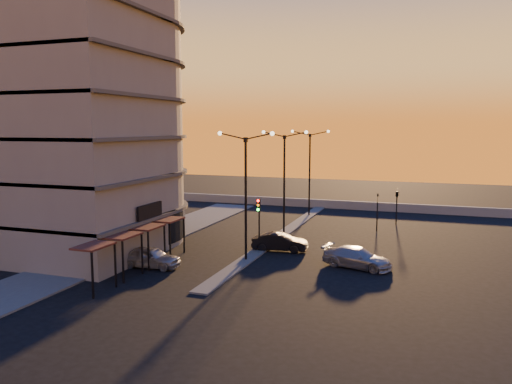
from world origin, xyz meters
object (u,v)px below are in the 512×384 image
at_px(streetlamp_mid, 284,174).
at_px(traffic_light_main, 259,216).
at_px(car_wagon, 357,258).
at_px(car_sedan, 280,242).
at_px(car_hatchback, 150,257).

distance_m(streetlamp_mid, traffic_light_main, 7.62).
distance_m(traffic_light_main, car_wagon, 8.52).
xyz_separation_m(traffic_light_main, car_sedan, (1.50, 0.83, -2.17)).
distance_m(car_hatchback, car_wagon, 14.55).
xyz_separation_m(streetlamp_mid, car_sedan, (1.50, -6.30, -4.87)).
xyz_separation_m(streetlamp_mid, traffic_light_main, (0.00, -7.13, -2.70)).
xyz_separation_m(traffic_light_main, car_hatchback, (-5.74, -6.74, -2.15)).
relative_size(streetlamp_mid, car_hatchback, 2.20).
xyz_separation_m(car_hatchback, car_sedan, (7.24, 7.57, -0.02)).
bearing_deg(car_wagon, car_sedan, 81.20).
distance_m(traffic_light_main, car_sedan, 2.76).
height_order(traffic_light_main, car_sedan, traffic_light_main).
relative_size(streetlamp_mid, traffic_light_main, 2.24).
height_order(streetlamp_mid, car_wagon, streetlamp_mid).
distance_m(streetlamp_mid, car_sedan, 8.10).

